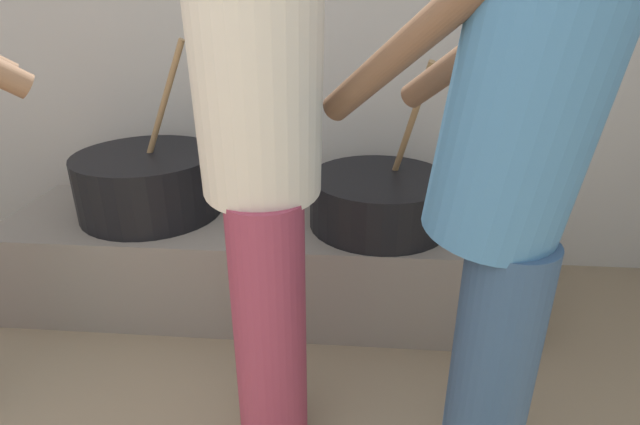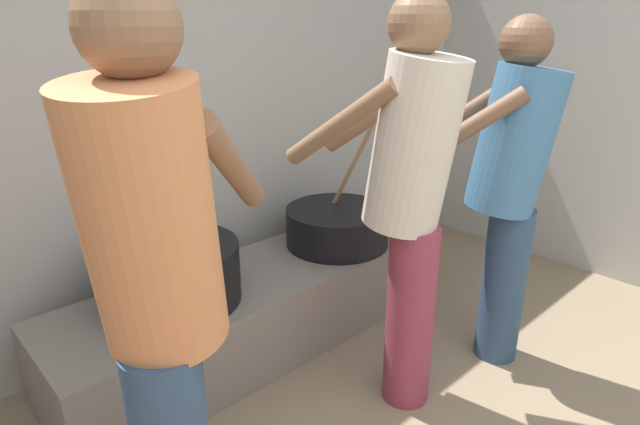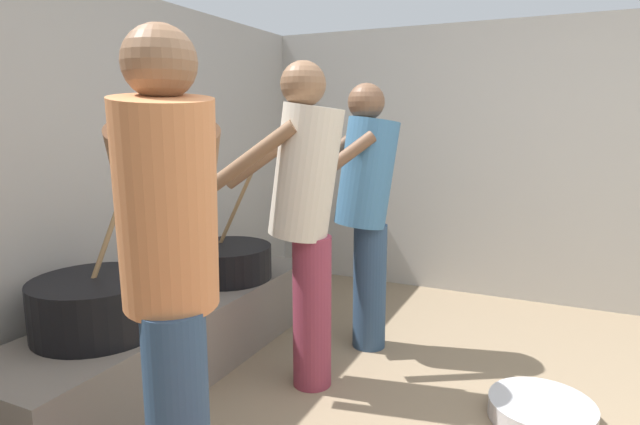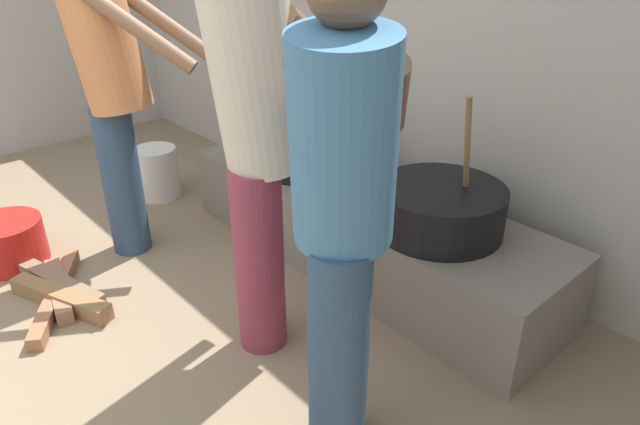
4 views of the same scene
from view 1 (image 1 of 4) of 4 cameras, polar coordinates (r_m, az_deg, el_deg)
The scene contains 6 objects.
block_enclosure_rear at distance 2.55m, azimuth -15.34°, elevation 18.19°, with size 5.33×0.20×2.10m, color #ADA8A0.
hearth_ledge at distance 2.20m, azimuth -6.29°, elevation -5.34°, with size 2.14×0.60×0.40m, color slate.
cooking_pot_main at distance 2.01m, azimuth 6.80°, elevation 1.38°, with size 0.56×0.56×0.66m.
cooking_pot_secondary at distance 2.23m, azimuth -18.80°, elevation 3.19°, with size 0.59×0.59×0.71m.
cook_in_cream_shirt at distance 1.21m, azimuth -6.80°, elevation 8.70°, with size 0.46×0.73×1.65m.
cook_in_blue_shirt at distance 1.14m, azimuth 20.84°, elevation 3.73°, with size 0.67×0.71×1.58m.
Camera 1 is at (0.84, 0.20, 1.26)m, focal length 28.21 mm.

